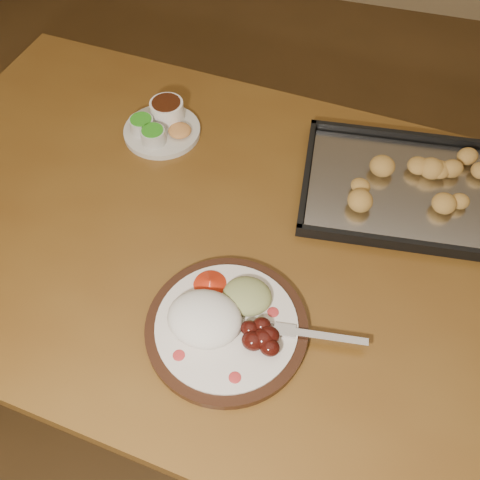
% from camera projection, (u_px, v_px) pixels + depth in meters
% --- Properties ---
extents(ground, '(4.00, 4.00, 0.00)m').
position_uv_depth(ground, '(281.00, 317.00, 1.79)').
color(ground, '#553A1D').
rests_on(ground, ground).
extents(dining_table, '(1.58, 1.04, 0.75)m').
position_uv_depth(dining_table, '(238.00, 261.00, 1.14)').
color(dining_table, brown).
rests_on(dining_table, ground).
extents(dinner_plate, '(0.38, 0.28, 0.07)m').
position_uv_depth(dinner_plate, '(224.00, 322.00, 0.92)').
color(dinner_plate, black).
rests_on(dinner_plate, dining_table).
extents(condiment_saucer, '(0.18, 0.18, 0.06)m').
position_uv_depth(condiment_saucer, '(161.00, 125.00, 1.22)').
color(condiment_saucer, beige).
rests_on(condiment_saucer, dining_table).
extents(baking_tray, '(0.46, 0.36, 0.04)m').
position_uv_depth(baking_tray, '(406.00, 187.00, 1.11)').
color(baking_tray, black).
rests_on(baking_tray, dining_table).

